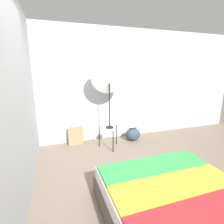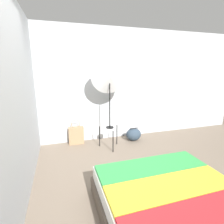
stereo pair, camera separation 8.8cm
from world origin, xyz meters
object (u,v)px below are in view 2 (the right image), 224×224
(duffel_bag, at_px, (134,134))
(tote_bag, at_px, (76,135))
(bed, at_px, (183,218))
(photo_umbrella, at_px, (110,77))

(duffel_bag, bearing_deg, tote_bag, 171.39)
(bed, height_order, duffel_bag, bed)
(photo_umbrella, relative_size, duffel_bag, 5.29)
(photo_umbrella, distance_m, duffel_bag, 1.53)
(tote_bag, bearing_deg, bed, -73.25)
(tote_bag, xyz_separation_m, duffel_bag, (1.34, -0.20, -0.06))
(bed, distance_m, photo_umbrella, 2.59)
(bed, relative_size, photo_umbrella, 1.00)
(tote_bag, height_order, duffel_bag, tote_bag)
(photo_umbrella, xyz_separation_m, duffel_bag, (0.66, 0.20, -1.37))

